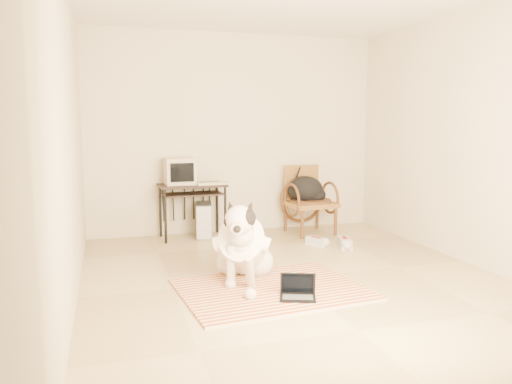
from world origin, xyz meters
name	(u,v)px	position (x,y,z in m)	size (l,w,h in m)	color
floor	(293,277)	(0.00, 0.00, 0.00)	(4.50, 4.50, 0.00)	tan
wall_back	(235,134)	(0.00, 2.25, 1.35)	(4.50, 4.50, 0.00)	beige
wall_front	(452,154)	(0.00, -2.25, 1.35)	(4.50, 4.50, 0.00)	beige
wall_left	(69,142)	(-2.00, 0.00, 1.35)	(4.50, 4.50, 0.00)	beige
wall_right	(471,138)	(2.00, 0.00, 1.35)	(4.50, 4.50, 0.00)	beige
rug	(272,289)	(-0.32, -0.30, 0.01)	(1.73, 1.39, 0.02)	red
dog	(243,247)	(-0.50, 0.02, 0.34)	(0.64, 1.17, 0.85)	silver
laptop	(298,292)	(-0.18, -0.59, 0.07)	(0.36, 0.31, 0.21)	black
computer_desk	(192,192)	(-0.65, 1.97, 0.61)	(0.88, 0.52, 0.71)	black
crt_monitor	(180,171)	(-0.80, 2.02, 0.88)	(0.39, 0.37, 0.34)	tan
desk_keyboard	(213,183)	(-0.40, 1.86, 0.73)	(0.42, 0.15, 0.03)	tan
pc_tower	(204,220)	(-0.50, 2.02, 0.22)	(0.28, 0.51, 0.45)	#4B4B4D
rattan_chair	(308,199)	(0.93, 1.84, 0.46)	(0.66, 0.64, 0.92)	olive
backpack	(307,190)	(0.89, 1.82, 0.59)	(0.52, 0.40, 0.36)	black
sneaker_left	(317,242)	(0.75, 1.13, 0.04)	(0.24, 0.30, 0.10)	silver
sneaker_right	(345,243)	(1.03, 0.94, 0.05)	(0.22, 0.35, 0.12)	silver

